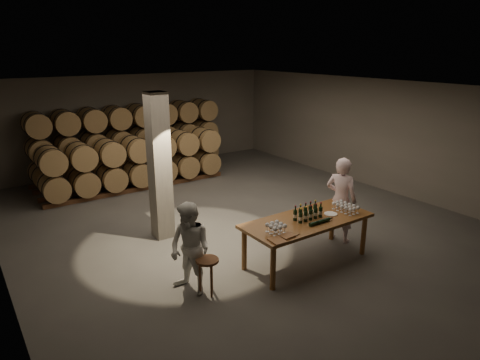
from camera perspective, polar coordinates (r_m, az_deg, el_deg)
room at (r=9.31m, az=-10.68°, el=1.67°), size 12.00×12.00×12.00m
tasting_table at (r=8.39m, az=8.92°, el=-5.82°), size 2.60×1.10×0.90m
barrel_stack_back at (r=14.36m, az=-14.43°, el=5.26°), size 6.26×0.95×2.31m
barrel_stack_front at (r=13.04m, az=-13.71°, el=2.44°), size 5.48×0.95×1.57m
bottle_cluster at (r=8.33m, az=9.05°, el=-4.42°), size 0.60×0.23×0.30m
lying_bottles at (r=8.17m, az=10.62°, el=-5.49°), size 0.59×0.07×0.07m
glass_cluster_left at (r=7.66m, az=4.82°, el=-6.11°), size 0.31×0.31×0.17m
glass_cluster_right at (r=8.85m, az=13.91°, el=-3.35°), size 0.30×0.52×0.16m
plate at (r=8.66m, az=12.01°, el=-4.44°), size 0.26×0.26×0.01m
notebook_near at (r=7.56m, az=6.30°, el=-7.41°), size 0.26×0.22×0.03m
notebook_corner at (r=7.38m, az=4.97°, el=-8.05°), size 0.25×0.31×0.03m
pen at (r=7.63m, az=7.68°, el=-7.30°), size 0.12×0.04×0.01m
stool at (r=7.38m, az=-4.37°, el=-11.31°), size 0.39×0.39×0.65m
person_man at (r=9.40m, az=13.31°, el=-2.60°), size 0.66×0.80×1.87m
person_woman at (r=7.33m, az=-6.67°, el=-9.13°), size 0.84×0.95×1.62m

